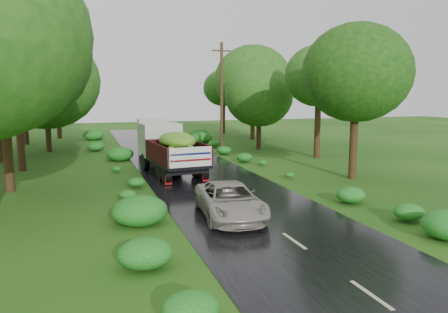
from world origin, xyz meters
name	(u,v)px	position (x,y,z in m)	size (l,w,h in m)	color
ground	(294,241)	(0.00, 0.00, 0.00)	(120.00, 120.00, 0.00)	#14430E
road	(241,204)	(0.00, 5.00, 0.01)	(6.50, 80.00, 0.02)	black
road_lines	(234,198)	(0.00, 6.00, 0.02)	(0.12, 69.60, 0.00)	#BFB78C
truck_near	(169,147)	(-1.59, 12.92, 1.62)	(3.10, 7.04, 2.87)	black
truck_far	(155,136)	(-1.18, 20.90, 1.52)	(2.51, 6.48, 2.69)	black
car	(230,201)	(-1.13, 3.22, 0.67)	(2.17, 4.70, 1.31)	#A59E92
utility_pole	(222,96)	(4.25, 21.20, 4.47)	(1.52, 0.26, 8.68)	#382616
trees_left	(21,66)	(-10.19, 20.27, 6.52)	(7.06, 35.29, 9.04)	black
trees_right	(270,84)	(9.13, 22.69, 5.51)	(6.15, 31.57, 7.80)	black
shrubs	(192,164)	(0.00, 14.00, 0.35)	(11.90, 44.00, 0.70)	#155C1A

